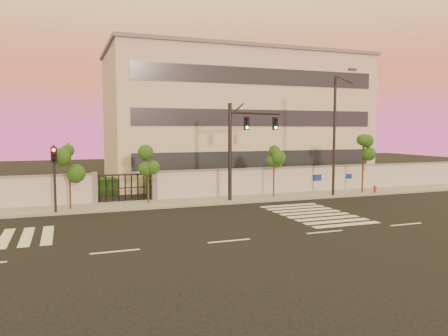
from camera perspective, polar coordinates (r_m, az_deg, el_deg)
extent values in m
plane|color=black|center=(19.86, 0.67, -9.52)|extent=(120.00, 120.00, 0.00)
cube|color=gray|center=(29.68, -6.59, -4.56)|extent=(60.00, 3.00, 0.15)
cube|color=#B7B9BF|center=(37.01, 15.20, -1.36)|extent=(31.00, 0.30, 2.00)
cube|color=slate|center=(36.91, 15.23, 0.27)|extent=(31.00, 0.36, 0.12)
cube|color=slate|center=(30.27, -16.53, -2.58)|extent=(0.35, 0.35, 2.20)
cube|color=slate|center=(30.77, -9.07, -2.32)|extent=(0.35, 0.35, 2.20)
cube|color=black|center=(36.35, 5.80, -1.48)|extent=(20.00, 2.00, 1.80)
cube|color=black|center=(35.44, -13.81, -2.26)|extent=(6.00, 1.50, 1.20)
cube|color=beige|center=(43.00, 1.45, 6.34)|extent=(24.00, 12.00, 12.00)
cube|color=#262D38|center=(37.54, 4.83, 1.18)|extent=(22.00, 0.08, 1.40)
cube|color=#262D38|center=(37.48, 4.87, 6.53)|extent=(22.00, 0.08, 1.40)
cube|color=#262D38|center=(37.73, 4.91, 11.85)|extent=(22.00, 0.08, 1.40)
cube|color=slate|center=(43.58, 1.47, 14.38)|extent=(24.40, 12.40, 0.30)
cube|color=silver|center=(22.67, -26.65, -8.20)|extent=(0.50, 4.00, 0.02)
cube|color=silver|center=(22.58, -24.36, -8.16)|extent=(0.50, 4.00, 0.02)
cube|color=silver|center=(22.53, -22.06, -8.11)|extent=(0.50, 4.00, 0.02)
cube|color=silver|center=(24.00, 15.73, -7.14)|extent=(4.00, 0.50, 0.02)
cube|color=silver|center=(24.72, 14.50, -6.76)|extent=(4.00, 0.50, 0.02)
cube|color=silver|center=(25.45, 13.34, -6.40)|extent=(4.00, 0.50, 0.02)
cube|color=silver|center=(26.19, 12.25, -6.06)|extent=(4.00, 0.50, 0.02)
cube|color=silver|center=(26.94, 11.22, -5.74)|extent=(4.00, 0.50, 0.02)
cube|color=silver|center=(27.69, 10.24, -5.43)|extent=(4.00, 0.50, 0.02)
cube|color=silver|center=(28.46, 9.32, -5.13)|extent=(4.00, 0.50, 0.02)
cube|color=silver|center=(29.23, 8.45, -4.85)|extent=(4.00, 0.50, 0.02)
cube|color=silver|center=(18.73, -14.03, -10.54)|extent=(2.00, 0.15, 0.01)
cube|color=silver|center=(19.85, 0.67, -9.50)|extent=(2.00, 0.15, 0.01)
cube|color=silver|center=(22.08, 13.02, -8.14)|extent=(2.00, 0.15, 0.01)
cube|color=silver|center=(25.12, 22.67, -6.81)|extent=(2.00, 0.15, 0.01)
cylinder|color=#382314|center=(28.31, -19.51, -1.15)|extent=(0.12, 0.12, 4.18)
sphere|color=#1D4D16|center=(28.21, -19.59, 1.38)|extent=(1.06, 1.06, 1.06)
sphere|color=#1D4D16|center=(28.45, -18.88, 0.17)|extent=(0.81, 0.81, 0.81)
sphere|color=#1D4D16|center=(28.10, -20.15, 0.50)|extent=(0.77, 0.77, 0.77)
cylinder|color=#382314|center=(29.26, -9.89, -1.03)|extent=(0.12, 0.12, 3.90)
sphere|color=#1D4D16|center=(29.16, -9.92, 1.26)|extent=(1.14, 1.14, 1.14)
sphere|color=#1D4D16|center=(29.47, -9.29, 0.17)|extent=(0.87, 0.87, 0.87)
sphere|color=#1D4D16|center=(28.98, -10.46, 0.46)|extent=(0.83, 0.83, 0.83)
cylinder|color=#382314|center=(31.81, 6.52, -0.54)|extent=(0.11, 0.11, 3.87)
sphere|color=#1D4D16|center=(31.72, 6.54, 1.55)|extent=(1.04, 1.04, 1.04)
sphere|color=#1D4D16|center=(32.08, 6.90, 0.55)|extent=(0.79, 0.79, 0.79)
sphere|color=#1D4D16|center=(31.50, 6.19, 0.82)|extent=(0.75, 0.75, 0.75)
cylinder|color=#382314|center=(35.46, 17.68, 0.48)|extent=(0.13, 0.13, 4.68)
sphere|color=#1D4D16|center=(35.38, 17.74, 2.75)|extent=(1.21, 1.21, 1.21)
sphere|color=#1D4D16|center=(35.82, 17.98, 1.64)|extent=(0.93, 0.93, 0.93)
sphere|color=#1D4D16|center=(35.07, 17.46, 1.98)|extent=(0.88, 0.88, 0.88)
cylinder|color=black|center=(29.86, 0.78, 1.96)|extent=(0.26, 0.26, 6.80)
cylinder|color=black|center=(30.65, 4.45, 7.15)|extent=(4.04, 1.37, 0.18)
cube|color=black|center=(30.23, 2.96, 5.83)|extent=(0.38, 0.20, 0.99)
sphere|color=#0CF259|center=(30.13, 3.04, 5.25)|extent=(0.22, 0.22, 0.22)
cube|color=black|center=(31.16, 6.69, 5.78)|extent=(0.38, 0.20, 0.99)
sphere|color=#0CF259|center=(31.06, 6.78, 5.22)|extent=(0.22, 0.22, 0.22)
cylinder|color=black|center=(27.37, -21.24, -1.50)|extent=(0.15, 0.15, 4.09)
cube|color=black|center=(27.20, -21.34, 1.63)|extent=(0.32, 0.16, 0.82)
sphere|color=red|center=(27.08, -21.36, 2.15)|extent=(0.18, 0.18, 0.18)
cylinder|color=black|center=(33.16, 14.20, 3.81)|extent=(0.20, 0.20, 8.78)
cylinder|color=black|center=(32.54, 15.35, 11.12)|extent=(0.11, 2.10, 0.85)
cube|color=#3F3F44|center=(31.82, 16.43, 12.24)|extent=(0.55, 0.27, 0.16)
cylinder|color=red|center=(35.89, 19.10, -2.89)|extent=(0.20, 0.20, 0.46)
cylinder|color=red|center=(35.85, 19.12, -2.46)|extent=(0.26, 0.26, 0.09)
sphere|color=red|center=(35.84, 19.12, -2.29)|extent=(0.17, 0.17, 0.17)
cylinder|color=red|center=(35.88, 19.11, -2.75)|extent=(0.27, 0.17, 0.09)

